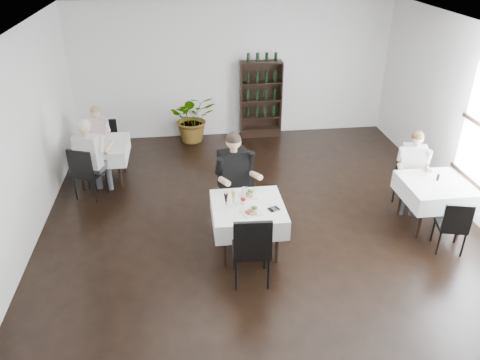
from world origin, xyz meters
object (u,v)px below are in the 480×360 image
object	(u,v)px
wine_shelf	(261,100)
potted_tree	(193,118)
diner_main	(236,175)
main_table	(248,214)

from	to	relation	value
wine_shelf	potted_tree	size ratio (longest dim) A/B	1.60
wine_shelf	potted_tree	distance (m)	1.57
potted_tree	diner_main	xyz separation A→B (m)	(0.54, -3.55, 0.38)
wine_shelf	main_table	bearing A→B (deg)	-101.78
potted_tree	diner_main	size ratio (longest dim) A/B	0.68
diner_main	wine_shelf	bearing A→B (deg)	74.69
wine_shelf	diner_main	distance (m)	3.80
main_table	potted_tree	bearing A→B (deg)	98.69
main_table	diner_main	distance (m)	0.73
diner_main	potted_tree	bearing A→B (deg)	98.62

